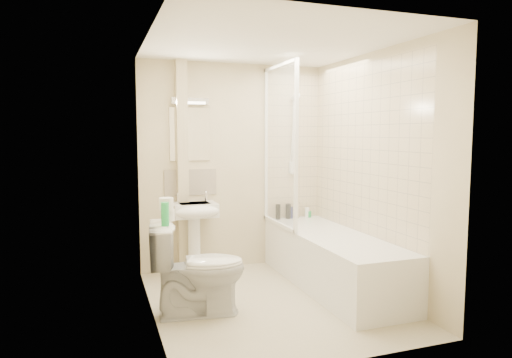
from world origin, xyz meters
name	(u,v)px	position (x,y,z in m)	size (l,w,h in m)	color
floor	(272,301)	(0.00, 0.00, 0.00)	(2.50, 2.50, 0.00)	beige
wall_back	(234,166)	(0.00, 1.25, 1.20)	(2.20, 0.02, 2.40)	beige
wall_left	(151,180)	(-1.10, 0.00, 1.20)	(0.02, 2.50, 2.40)	beige
wall_right	(374,172)	(1.10, 0.00, 1.20)	(0.02, 2.50, 2.40)	beige
ceiling	(272,43)	(0.00, 0.00, 2.40)	(2.20, 2.50, 0.02)	white
tile_back	(292,147)	(0.75, 1.24, 1.42)	(0.70, 0.01, 1.75)	beige
tile_right	(363,149)	(1.09, 0.20, 1.42)	(0.01, 2.10, 1.75)	beige
pipe_boxing	(182,168)	(-0.62, 1.19, 1.20)	(0.12, 0.12, 2.40)	beige
splashback	(191,182)	(-0.52, 1.24, 1.03)	(0.60, 0.01, 0.30)	beige
mirror	(190,134)	(-0.52, 1.24, 1.58)	(0.46, 0.01, 0.60)	white
strip_light	(190,101)	(-0.52, 1.22, 1.95)	(0.42, 0.07, 0.07)	silver
bathtub	(332,259)	(0.75, 0.20, 0.29)	(0.70, 2.10, 0.55)	white
shower_screen	(280,146)	(0.40, 0.80, 1.45)	(0.04, 0.92, 1.80)	white
shower_fixture	(294,137)	(0.75, 1.19, 1.55)	(0.10, 0.16, 0.99)	white
pedestal_sink	(195,218)	(-0.52, 1.01, 0.65)	(0.48, 0.46, 0.93)	white
bottle_black_a	(278,212)	(0.53, 1.16, 0.64)	(0.06, 0.06, 0.18)	black
bottle_black_b	(288,211)	(0.67, 1.16, 0.64)	(0.07, 0.07, 0.18)	black
bottle_blue	(291,213)	(0.70, 1.16, 0.62)	(0.05, 0.05, 0.14)	navy
bottle_cream	(296,210)	(0.78, 1.16, 0.65)	(0.07, 0.07, 0.19)	beige
bottle_white_b	(307,212)	(0.92, 1.16, 0.61)	(0.06, 0.06, 0.12)	white
bottle_green	(309,214)	(0.94, 1.16, 0.59)	(0.07, 0.07, 0.08)	green
toilet	(198,268)	(-0.72, -0.07, 0.42)	(0.87, 0.57, 0.83)	white
toilet_roll_lower	(169,215)	(-0.95, 0.04, 0.88)	(0.10, 0.10, 0.10)	white
toilet_roll_upper	(166,204)	(-0.97, 0.00, 0.98)	(0.12, 0.12, 0.11)	white
green_bottle	(165,214)	(-1.01, -0.18, 0.93)	(0.07, 0.07, 0.20)	#29C55C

